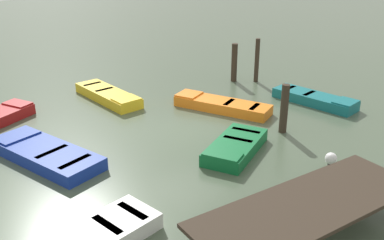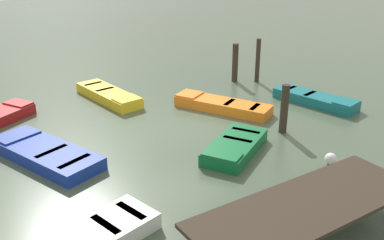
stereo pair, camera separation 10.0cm
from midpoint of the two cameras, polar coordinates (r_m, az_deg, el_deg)
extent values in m
plane|color=#475642|center=(16.13, -0.18, -1.15)|extent=(80.00, 80.00, 0.00)
cube|color=#33281E|center=(10.45, 14.44, -10.51)|extent=(5.86, 2.42, 0.10)
cylinder|color=black|center=(12.62, 19.10, -7.49)|extent=(0.20, 0.20, 0.85)
cube|color=orange|center=(17.84, 3.73, 1.88)|extent=(2.51, 4.00, 0.40)
cube|color=black|center=(17.79, 3.74, 2.30)|extent=(2.06, 3.37, 0.04)
cube|color=orange|center=(18.41, -0.54, 3.35)|extent=(1.21, 1.16, 0.06)
cube|color=black|center=(17.67, 4.60, 2.26)|extent=(0.84, 0.51, 0.04)
cube|color=black|center=(17.29, 7.84, 1.66)|extent=(0.84, 0.51, 0.04)
cube|color=#14666B|center=(19.18, 15.23, 2.61)|extent=(1.50, 3.60, 0.40)
cube|color=beige|center=(19.14, 15.28, 3.00)|extent=(1.20, 3.05, 0.04)
cube|color=#14666B|center=(18.54, 18.94, 2.23)|extent=(1.04, 0.89, 0.06)
cube|color=#9B9789|center=(19.24, 14.62, 3.30)|extent=(0.83, 0.31, 0.04)
cube|color=#9B9789|center=(19.70, 12.21, 3.97)|extent=(0.83, 0.31, 0.04)
cube|color=navy|center=(14.58, -18.33, -4.21)|extent=(2.43, 4.20, 0.40)
cube|color=silver|center=(14.52, -18.40, -3.72)|extent=(1.97, 3.54, 0.04)
cube|color=navy|center=(15.69, -21.73, -1.84)|extent=(1.49, 1.18, 0.06)
cube|color=#A4A49F|center=(14.27, -17.72, -3.90)|extent=(1.15, 0.49, 0.04)
cube|color=#A4A49F|center=(13.47, -14.96, -5.20)|extent=(1.15, 0.49, 0.04)
cube|color=maroon|center=(18.67, -21.58, 2.00)|extent=(1.02, 1.22, 0.06)
cube|color=gold|center=(19.29, -10.85, 3.12)|extent=(1.26, 3.78, 0.40)
cube|color=#4C3319|center=(19.25, -10.88, 3.51)|extent=(1.00, 3.21, 0.04)
cube|color=gold|center=(18.03, -8.54, 2.67)|extent=(1.02, 0.87, 0.06)
cube|color=#42301E|center=(19.47, -11.31, 3.82)|extent=(0.86, 0.24, 0.04)
cube|color=#42301E|center=(20.33, -12.78, 4.50)|extent=(0.86, 0.24, 0.04)
cube|color=#0F602D|center=(14.38, 5.37, -3.45)|extent=(3.08, 2.36, 0.40)
cube|color=orange|center=(14.32, 5.40, -2.95)|extent=(2.58, 1.93, 0.04)
cube|color=#0F602D|center=(13.36, 3.71, -4.42)|extent=(1.05, 1.29, 0.06)
cube|color=#B06E1E|center=(14.48, 5.70, -2.48)|extent=(0.61, 0.97, 0.04)
cube|color=#B06E1E|center=(15.15, 6.74, -1.37)|extent=(0.61, 0.97, 0.04)
cube|color=silver|center=(10.61, -11.90, -14.29)|extent=(2.89, 1.68, 0.40)
cube|color=#334772|center=(10.53, -11.96, -13.68)|extent=(2.44, 1.34, 0.04)
cube|color=navy|center=(10.60, -11.07, -13.06)|extent=(0.36, 1.00, 0.04)
cube|color=navy|center=(10.96, -7.89, -11.49)|extent=(0.36, 1.00, 0.04)
cylinder|color=#33281E|center=(21.37, 5.29, 7.32)|extent=(0.28, 0.28, 1.82)
cylinder|color=#33281E|center=(15.87, 11.54, 1.42)|extent=(0.28, 0.28, 1.77)
cylinder|color=#33281E|center=(21.38, 8.17, 7.55)|extent=(0.21, 0.21, 2.08)
cylinder|color=#262626|center=(14.12, 17.05, -5.58)|extent=(0.16, 0.16, 0.12)
sphere|color=white|center=(14.01, 17.17, -4.72)|extent=(0.36, 0.36, 0.36)
camera|label=1|loc=(0.05, -90.18, -0.07)|focal=41.68mm
camera|label=2|loc=(0.05, 89.82, 0.07)|focal=41.68mm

